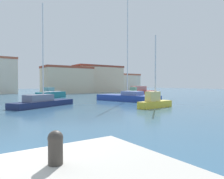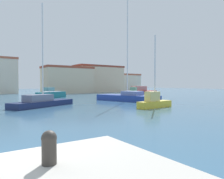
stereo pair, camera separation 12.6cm
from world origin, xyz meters
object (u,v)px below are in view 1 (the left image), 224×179
Objects in this scene: motorboat_green_near_pier at (134,93)px; mooring_bollard at (55,146)px; sailboat_blue_far_right at (128,97)px; sailboat_navy_center_channel at (42,102)px; motorboat_teal_distant_north at (51,94)px; sailboat_yellow_mid_harbor at (155,101)px; motorboat_red_behind_lamppost at (140,91)px.

mooring_bollard is at bearing -132.31° from motorboat_green_near_pier.
mooring_bollard is 34.83m from motorboat_green_near_pier.
mooring_bollard is 0.04× the size of sailboat_blue_far_right.
sailboat_navy_center_channel is 13.76m from motorboat_teal_distant_north.
mooring_bollard is at bearing -141.02° from sailboat_yellow_mid_harbor.
motorboat_red_behind_lamppost is at bearing 51.00° from sailboat_yellow_mid_harbor.
motorboat_green_near_pier is (-9.48, -9.01, -0.01)m from motorboat_red_behind_lamppost.
mooring_bollard is 0.11× the size of motorboat_teal_distant_north.
sailboat_yellow_mid_harbor is at bearing -79.52° from motorboat_teal_distant_north.
sailboat_yellow_mid_harbor is at bearing 38.98° from mooring_bollard.
motorboat_green_near_pier is (6.54, 6.53, 0.08)m from sailboat_blue_far_right.
sailboat_yellow_mid_harbor is 30.34m from motorboat_red_behind_lamppost.
mooring_bollard is 0.07× the size of motorboat_red_behind_lamppost.
sailboat_yellow_mid_harbor is at bearing -39.18° from sailboat_navy_center_channel.
motorboat_red_behind_lamppost is 22.32m from sailboat_blue_far_right.
sailboat_blue_far_right reaches higher than sailboat_yellow_mid_harbor.
motorboat_red_behind_lamppost is 23.07m from motorboat_teal_distant_north.
motorboat_red_behind_lamppost reaches higher than mooring_bollard.
motorboat_red_behind_lamppost is (32.92, 34.76, -0.62)m from mooring_bollard.
sailboat_yellow_mid_harbor is at bearing -110.94° from sailboat_blue_far_right.
sailboat_navy_center_channel is at bearing -175.82° from sailboat_blue_far_right.
motorboat_red_behind_lamppost is 0.61× the size of sailboat_blue_far_right.
motorboat_green_near_pier reaches higher than mooring_bollard.
mooring_bollard is 25.60m from sailboat_blue_far_right.
motorboat_red_behind_lamppost is 1.64× the size of motorboat_teal_distant_north.
sailboat_yellow_mid_harbor is 8.60m from sailboat_blue_far_right.
mooring_bollard is 0.08× the size of sailboat_yellow_mid_harbor.
motorboat_red_behind_lamppost is 32.36m from sailboat_navy_center_channel.
mooring_bollard is 19.05m from sailboat_navy_center_channel.
sailboat_yellow_mid_harbor is at bearing -123.44° from motorboat_green_near_pier.
sailboat_navy_center_channel reaches higher than mooring_bollard.
motorboat_red_behind_lamppost reaches higher than motorboat_green_near_pier.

